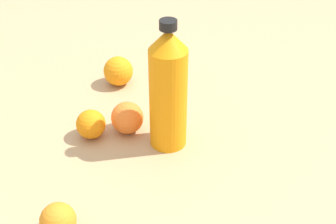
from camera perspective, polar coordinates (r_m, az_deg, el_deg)
name	(u,v)px	position (r m, az deg, el deg)	size (l,w,h in m)	color
ground_plane	(152,137)	(1.04, -1.98, -3.09)	(2.40, 2.40, 0.00)	tan
water_bottle	(168,89)	(0.95, 0.00, 2.76)	(0.08, 0.08, 0.29)	orange
orange_0	(91,124)	(1.04, -9.36, -1.47)	(0.06, 0.06, 0.06)	orange
orange_1	(58,220)	(0.84, -13.23, -12.72)	(0.06, 0.06, 0.06)	orange
orange_2	(118,71)	(1.21, -6.06, 4.97)	(0.08, 0.08, 0.08)	orange
orange_3	(128,117)	(1.04, -4.90, -0.61)	(0.07, 0.07, 0.07)	orange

